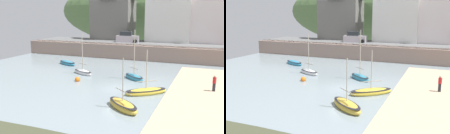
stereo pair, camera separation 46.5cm
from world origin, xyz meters
The scene contains 14 objects.
ground centered at (1.40, -9.56, 0.16)m, with size 48.00×41.00×0.61m.
quay_seawall centered at (0.00, 17.50, 1.36)m, with size 48.00×9.40×2.40m.
hillside_backdrop centered at (0.83, 55.20, 8.28)m, with size 80.00×44.00×23.65m.
waterfront_building_left centered at (-10.53, 25.20, 7.16)m, with size 8.43×5.68×9.39m.
waterfront_building_centre centered at (0.84, 25.20, 8.27)m, with size 8.31×5.94×11.58m.
waterfront_building_right centered at (7.46, 25.20, 7.78)m, with size 8.51×4.65×10.58m.
rowboat_small_beached centered at (-6.32, 4.26, 0.27)m, with size 3.33×2.19×5.30m.
motorboat_with_cabin centered at (0.54, 4.19, 0.29)m, with size 3.18×2.77×5.97m.
sailboat_white_hull centered at (-11.41, 8.73, 0.25)m, with size 3.74×2.51×0.80m.
sailboat_blue_trim centered at (3.22, -0.60, 0.25)m, with size 4.14×3.72×4.45m.
sailboat_tall_mast centered at (2.46, -5.12, 0.30)m, with size 3.68×3.28×4.42m.
parked_car_near_slipway centered at (-5.89, 20.70, 3.20)m, with size 4.26×2.12×1.95m.
person_on_slipway centered at (9.27, 2.45, 0.98)m, with size 0.34×0.34×1.62m.
mooring_buoy centered at (-5.25, 1.02, 0.19)m, with size 0.62×0.62×0.62m.
Camera 1 is at (8.92, -23.37, 7.64)m, focal length 40.41 mm.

